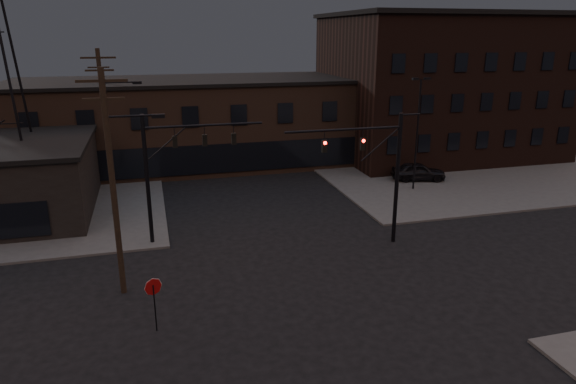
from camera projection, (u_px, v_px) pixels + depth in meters
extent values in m
plane|color=black|center=(317.00, 287.00, 26.22)|extent=(140.00, 140.00, 0.00)
cube|color=#474744|center=(455.00, 161.00, 52.00)|extent=(30.00, 30.00, 0.15)
cube|color=#493326|center=(229.00, 122.00, 50.85)|extent=(40.00, 12.00, 8.00)
cube|color=black|center=(440.00, 88.00, 53.64)|extent=(22.00, 16.00, 14.00)
cylinder|color=black|center=(397.00, 180.00, 30.82)|extent=(0.24, 0.24, 8.00)
cylinder|color=black|center=(344.00, 130.00, 28.99)|extent=(7.00, 0.14, 0.14)
cube|color=#FF140C|center=(363.00, 144.00, 29.55)|extent=(0.28, 0.22, 0.70)
cube|color=#FF140C|center=(324.00, 146.00, 28.97)|extent=(0.28, 0.22, 0.70)
cylinder|color=black|center=(147.00, 182.00, 30.41)|extent=(0.24, 0.24, 8.00)
cylinder|color=black|center=(204.00, 125.00, 30.34)|extent=(7.00, 0.14, 0.14)
cube|color=black|center=(175.00, 142.00, 30.17)|extent=(0.28, 0.22, 0.70)
cube|color=black|center=(205.00, 140.00, 30.60)|extent=(0.28, 0.22, 0.70)
cube|color=black|center=(234.00, 139.00, 31.04)|extent=(0.28, 0.22, 0.70)
cylinder|color=black|center=(155.00, 308.00, 22.04)|extent=(0.06, 0.06, 2.20)
cylinder|color=maroon|center=(153.00, 287.00, 21.77)|extent=(0.72, 0.33, 0.76)
cylinder|color=black|center=(113.00, 187.00, 24.06)|extent=(0.28, 0.28, 11.00)
cube|color=black|center=(102.00, 81.00, 22.61)|extent=(2.20, 0.12, 0.12)
cube|color=black|center=(104.00, 99.00, 22.85)|extent=(1.80, 0.12, 0.12)
cube|color=black|center=(158.00, 116.00, 23.67)|extent=(0.60, 0.25, 0.18)
cylinder|color=black|center=(106.00, 136.00, 34.79)|extent=(0.28, 0.28, 11.50)
cube|color=black|center=(98.00, 58.00, 33.27)|extent=(2.20, 0.12, 0.12)
cube|color=black|center=(99.00, 70.00, 33.51)|extent=(1.80, 0.12, 0.12)
cube|color=black|center=(137.00, 83.00, 34.34)|extent=(0.60, 0.25, 0.18)
cylinder|color=black|center=(104.00, 115.00, 45.68)|extent=(0.28, 0.28, 11.00)
cube|color=black|center=(98.00, 58.00, 44.23)|extent=(2.20, 0.12, 0.12)
cube|color=black|center=(99.00, 67.00, 44.47)|extent=(1.80, 0.12, 0.12)
cylinder|color=black|center=(417.00, 137.00, 41.06)|extent=(0.14, 0.14, 9.00)
cube|color=black|center=(415.00, 79.00, 39.59)|extent=(0.50, 0.28, 0.18)
cube|color=black|center=(427.00, 79.00, 39.84)|extent=(0.50, 0.28, 0.18)
cylinder|color=black|center=(449.00, 123.00, 47.17)|extent=(0.14, 0.14, 9.00)
cube|color=black|center=(449.00, 73.00, 45.70)|extent=(0.50, 0.28, 0.18)
cube|color=black|center=(458.00, 73.00, 45.95)|extent=(0.50, 0.28, 0.18)
imported|color=black|center=(418.00, 171.00, 44.59)|extent=(4.90, 2.92, 1.56)
imported|color=silver|center=(432.00, 160.00, 48.85)|extent=(5.23, 2.34, 1.49)
imported|color=black|center=(225.00, 160.00, 49.47)|extent=(2.26, 4.72, 1.49)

